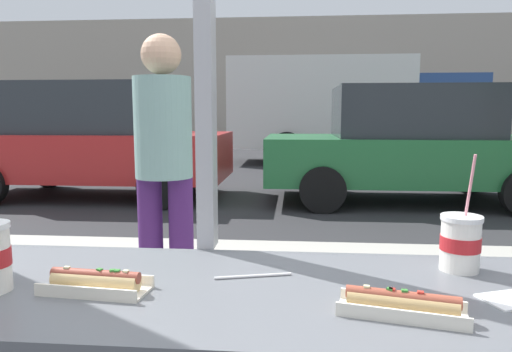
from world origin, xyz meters
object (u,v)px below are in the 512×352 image
object	(u,v)px
parked_car_green	(408,145)
pedestrian	(164,161)
hotdog_tray_far	(96,282)
soda_cup_right	(460,242)
parked_car_red	(92,141)
box_truck	(346,107)
hotdog_tray_near	(402,304)

from	to	relation	value
parked_car_green	pedestrian	world-z (taller)	pedestrian
hotdog_tray_far	parked_car_green	distance (m)	6.60
soda_cup_right	pedestrian	xyz separation A→B (m)	(-1.16, 1.35, 0.06)
parked_car_red	parked_car_green	bearing A→B (deg)	0.00
parked_car_red	box_truck	xyz separation A→B (m)	(4.65, 5.65, 0.64)
soda_cup_right	pedestrian	distance (m)	1.78
hotdog_tray_far	parked_car_green	xyz separation A→B (m)	(2.16, 6.24, -0.09)
soda_cup_right	pedestrian	size ratio (longest dim) A/B	0.18
hotdog_tray_far	box_truck	size ratio (longest dim) A/B	0.04
hotdog_tray_near	parked_car_green	xyz separation A→B (m)	(1.50, 6.31, -0.09)
parked_car_green	hotdog_tray_far	bearing A→B (deg)	-109.07
parked_car_red	box_truck	distance (m)	7.35
soda_cup_right	parked_car_red	bearing A→B (deg)	121.50
hotdog_tray_near	box_truck	bearing A→B (deg)	84.43
hotdog_tray_near	box_truck	world-z (taller)	box_truck
parked_car_red	box_truck	size ratio (longest dim) A/B	0.65
parked_car_red	parked_car_green	xyz separation A→B (m)	(4.98, 0.00, -0.03)
soda_cup_right	parked_car_green	distance (m)	6.16
hotdog_tray_near	soda_cup_right	bearing A→B (deg)	54.14
hotdog_tray_near	parked_car_green	size ratio (longest dim) A/B	0.06
hotdog_tray_near	hotdog_tray_far	xyz separation A→B (m)	(-0.66, 0.07, -0.00)
parked_car_red	box_truck	world-z (taller)	box_truck
parked_car_green	box_truck	world-z (taller)	box_truck
hotdog_tray_far	parked_car_green	bearing A→B (deg)	70.93
parked_car_green	box_truck	distance (m)	5.70
hotdog_tray_far	pedestrian	xyz separation A→B (m)	(-0.29, 1.57, 0.11)
parked_car_green	parked_car_red	bearing A→B (deg)	180.00
box_truck	hotdog_tray_near	bearing A→B (deg)	-95.57
hotdog_tray_far	parked_car_red	bearing A→B (deg)	114.37
hotdog_tray_near	box_truck	distance (m)	12.03
box_truck	hotdog_tray_far	bearing A→B (deg)	-98.71
parked_car_green	pedestrian	size ratio (longest dim) A/B	2.63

